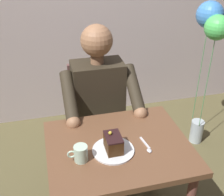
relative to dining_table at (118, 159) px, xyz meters
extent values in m
cube|color=brown|center=(0.00, 0.00, 0.09)|extent=(0.80, 0.66, 0.04)
cylinder|color=brown|center=(-0.34, -0.27, -0.25)|extent=(0.05, 0.05, 0.68)
cylinder|color=brown|center=(0.34, -0.27, -0.25)|extent=(0.05, 0.05, 0.68)
cube|color=brown|center=(0.00, -0.58, -0.18)|extent=(0.42, 0.42, 0.04)
cube|color=brown|center=(0.00, -0.77, 0.07)|extent=(0.38, 0.04, 0.45)
cylinder|color=brown|center=(-0.18, -0.40, -0.39)|extent=(0.04, 0.04, 0.42)
cylinder|color=brown|center=(0.18, -0.40, -0.39)|extent=(0.04, 0.04, 0.42)
cylinder|color=brown|center=(-0.18, -0.76, -0.39)|extent=(0.04, 0.04, 0.42)
cylinder|color=brown|center=(0.18, -0.76, -0.39)|extent=(0.04, 0.04, 0.42)
cube|color=#30291C|center=(0.00, -0.56, 0.11)|extent=(0.36, 0.22, 0.53)
sphere|color=#966949|center=(0.00, -0.56, 0.53)|extent=(0.22, 0.22, 0.22)
cylinder|color=#966949|center=(0.00, -0.56, 0.41)|extent=(0.09, 0.09, 0.06)
cylinder|color=#30291C|center=(-0.22, -0.42, 0.23)|extent=(0.08, 0.33, 0.26)
sphere|color=#966949|center=(-0.22, -0.26, 0.12)|extent=(0.09, 0.09, 0.09)
cylinder|color=#30291C|center=(0.22, -0.42, 0.23)|extent=(0.08, 0.33, 0.26)
sphere|color=#966949|center=(0.22, -0.26, 0.12)|extent=(0.09, 0.09, 0.09)
cylinder|color=#383433|center=(-0.09, -0.44, -0.18)|extent=(0.13, 0.38, 0.14)
cylinder|color=#383433|center=(0.09, -0.44, -0.18)|extent=(0.13, 0.38, 0.14)
cylinder|color=#383433|center=(-0.09, -0.26, -0.40)|extent=(0.11, 0.11, 0.40)
cylinder|color=#383433|center=(0.09, -0.26, -0.40)|extent=(0.11, 0.11, 0.40)
cylinder|color=silver|center=(0.04, 0.05, 0.11)|extent=(0.23, 0.23, 0.01)
cube|color=#3E240F|center=(0.04, 0.05, 0.16)|extent=(0.08, 0.12, 0.08)
cube|color=black|center=(0.04, 0.05, 0.21)|extent=(0.09, 0.13, 0.01)
sphere|color=gold|center=(0.06, 0.03, 0.22)|extent=(0.02, 0.02, 0.02)
cylinder|color=#B4D6BB|center=(0.22, 0.08, 0.15)|extent=(0.07, 0.07, 0.09)
torus|color=#B4D6BB|center=(0.27, 0.08, 0.16)|extent=(0.05, 0.01, 0.05)
cylinder|color=black|center=(0.22, 0.08, 0.19)|extent=(0.06, 0.06, 0.01)
cube|color=silver|center=(-0.15, 0.03, 0.11)|extent=(0.03, 0.11, 0.01)
ellipsoid|color=silver|center=(-0.15, 0.10, 0.11)|extent=(0.03, 0.04, 0.01)
cylinder|color=#B2C1C6|center=(-0.97, -0.71, -0.48)|extent=(0.12, 0.12, 0.22)
sphere|color=#3F82D2|center=(-0.95, -0.78, 0.59)|extent=(0.21, 0.21, 0.21)
cylinder|color=#4C9956|center=(-0.95, -0.78, 0.05)|extent=(0.01, 0.01, 0.86)
sphere|color=#4ECB5B|center=(-0.94, -0.65, 0.53)|extent=(0.19, 0.19, 0.19)
cylinder|color=#4C9956|center=(-0.94, -0.65, 0.03)|extent=(0.01, 0.01, 0.80)
camera|label=1|loc=(0.35, 1.24, 1.15)|focal=46.41mm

